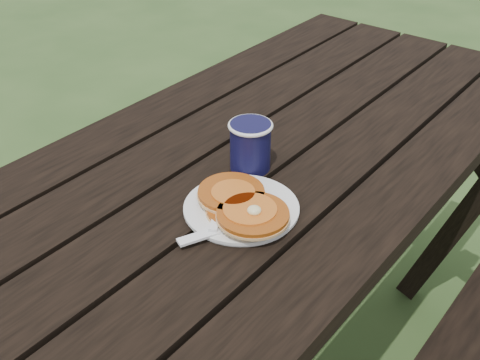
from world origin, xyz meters
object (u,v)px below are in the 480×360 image
Objects in this scene: picnic_table at (244,293)px; plate at (241,209)px; coffee_cup at (250,143)px; pancake_stack at (242,206)px.

picnic_table is 8.74× the size of plate.
plate is 0.16m from coffee_cup.
picnic_table is 0.44m from coffee_cup.
picnic_table is 0.43m from plate.
plate is 1.05× the size of pancake_stack.
pancake_stack is (0.12, -0.16, 0.41)m from picnic_table.
plate is 2.03× the size of coffee_cup.
plate reaches higher than picnic_table.
plate is at bearing -54.18° from picnic_table.
coffee_cup reaches higher than pancake_stack.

